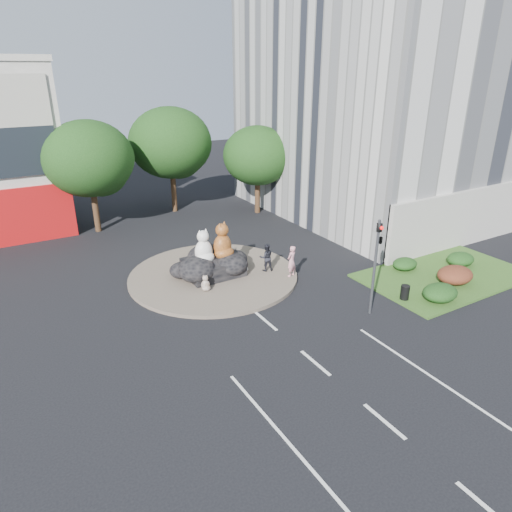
# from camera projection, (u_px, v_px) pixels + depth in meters

# --- Properties ---
(ground) EXTENTS (120.00, 120.00, 0.00)m
(ground) POSITION_uv_depth(u_px,v_px,m) (315.00, 363.00, 19.36)
(ground) COLOR black
(ground) RESTS_ON ground
(roundabout_island) EXTENTS (10.00, 10.00, 0.20)m
(roundabout_island) POSITION_uv_depth(u_px,v_px,m) (213.00, 275.00, 27.28)
(roundabout_island) COLOR brown
(roundabout_island) RESTS_ON ground
(rock_plinth) EXTENTS (3.20, 2.60, 0.90)m
(rock_plinth) POSITION_uv_depth(u_px,v_px,m) (213.00, 267.00, 27.07)
(rock_plinth) COLOR black
(rock_plinth) RESTS_ON roundabout_island
(grass_verge) EXTENTS (10.00, 6.00, 0.12)m
(grass_verge) POSITION_uv_depth(u_px,v_px,m) (445.00, 276.00, 27.35)
(grass_verge) COLOR #2C501A
(grass_verge) RESTS_ON ground
(tree_left) EXTENTS (6.46, 6.46, 8.27)m
(tree_left) POSITION_uv_depth(u_px,v_px,m) (90.00, 162.00, 33.06)
(tree_left) COLOR #382314
(tree_left) RESTS_ON ground
(tree_mid) EXTENTS (6.84, 6.84, 8.76)m
(tree_mid) POSITION_uv_depth(u_px,v_px,m) (171.00, 146.00, 37.82)
(tree_mid) COLOR #382314
(tree_mid) RESTS_ON ground
(tree_right) EXTENTS (5.70, 5.70, 7.30)m
(tree_right) POSITION_uv_depth(u_px,v_px,m) (258.00, 158.00, 37.81)
(tree_right) COLOR #382314
(tree_right) RESTS_ON ground
(hedge_near_green) EXTENTS (2.00, 1.60, 0.90)m
(hedge_near_green) POSITION_uv_depth(u_px,v_px,m) (440.00, 293.00, 24.16)
(hedge_near_green) COLOR #153510
(hedge_near_green) RESTS_ON grass_verge
(hedge_red) EXTENTS (2.20, 1.76, 0.99)m
(hedge_red) POSITION_uv_depth(u_px,v_px,m) (455.00, 275.00, 26.11)
(hedge_red) COLOR #521E15
(hedge_red) RESTS_ON grass_verge
(hedge_mid_green) EXTENTS (1.80, 1.44, 0.81)m
(hedge_mid_green) POSITION_uv_depth(u_px,v_px,m) (460.00, 259.00, 28.51)
(hedge_mid_green) COLOR #153510
(hedge_mid_green) RESTS_ON grass_verge
(hedge_back_green) EXTENTS (1.60, 1.28, 0.72)m
(hedge_back_green) POSITION_uv_depth(u_px,v_px,m) (405.00, 264.00, 27.92)
(hedge_back_green) COLOR #153510
(hedge_back_green) RESTS_ON grass_verge
(traffic_light) EXTENTS (0.44, 1.24, 5.00)m
(traffic_light) POSITION_uv_depth(u_px,v_px,m) (378.00, 247.00, 21.95)
(traffic_light) COLOR #595B60
(traffic_light) RESTS_ON ground
(street_lamp) EXTENTS (2.34, 0.22, 8.06)m
(street_lamp) POSITION_uv_depth(u_px,v_px,m) (400.00, 183.00, 29.99)
(street_lamp) COLOR #595B60
(street_lamp) RESTS_ON ground
(cat_white) EXTENTS (1.34, 1.19, 2.04)m
(cat_white) POSITION_uv_depth(u_px,v_px,m) (203.00, 246.00, 26.23)
(cat_white) COLOR silver
(cat_white) RESTS_ON rock_plinth
(cat_tabby) EXTENTS (1.73, 1.65, 2.26)m
(cat_tabby) POSITION_uv_depth(u_px,v_px,m) (222.00, 240.00, 26.77)
(cat_tabby) COLOR #B46825
(cat_tabby) RESTS_ON rock_plinth
(kitten_calico) EXTENTS (0.74, 0.72, 0.93)m
(kitten_calico) POSITION_uv_depth(u_px,v_px,m) (205.00, 283.00, 25.07)
(kitten_calico) COLOR beige
(kitten_calico) RESTS_ON roundabout_island
(kitten_white) EXTENTS (0.62, 0.57, 0.87)m
(kitten_white) POSITION_uv_depth(u_px,v_px,m) (244.00, 265.00, 27.43)
(kitten_white) COLOR silver
(kitten_white) RESTS_ON roundabout_island
(pedestrian_pink) EXTENTS (0.81, 0.68, 1.89)m
(pedestrian_pink) POSITION_uv_depth(u_px,v_px,m) (291.00, 261.00, 26.63)
(pedestrian_pink) COLOR pink
(pedestrian_pink) RESTS_ON roundabout_island
(pedestrian_dark) EXTENTS (0.99, 0.87, 1.72)m
(pedestrian_dark) POSITION_uv_depth(u_px,v_px,m) (266.00, 257.00, 27.39)
(pedestrian_dark) COLOR black
(pedestrian_dark) RESTS_ON roundabout_island
(litter_bin) EXTENTS (0.56, 0.56, 0.79)m
(litter_bin) POSITION_uv_depth(u_px,v_px,m) (405.00, 292.00, 24.32)
(litter_bin) COLOR black
(litter_bin) RESTS_ON grass_verge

